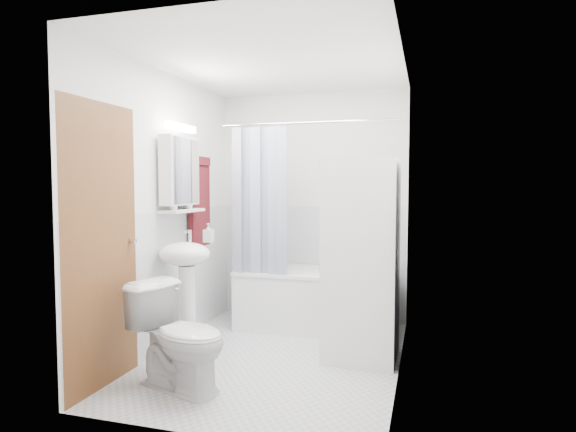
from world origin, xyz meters
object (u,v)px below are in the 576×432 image
(bathtub, at_px, (315,296))
(sink, at_px, (185,271))
(washer_dryer, at_px, (361,259))
(toilet, at_px, (180,338))

(bathtub, height_order, sink, sink)
(washer_dryer, bearing_deg, bathtub, 129.00)
(bathtub, bearing_deg, sink, -130.47)
(sink, bearing_deg, washer_dryer, 12.95)
(bathtub, distance_m, washer_dryer, 1.02)
(bathtub, bearing_deg, toilet, -108.87)
(toilet, bearing_deg, bathtub, -1.49)
(bathtub, xyz_separation_m, sink, (-0.88, -1.03, 0.38))
(sink, xyz_separation_m, washer_dryer, (1.43, 0.33, 0.12))
(washer_dryer, xyz_separation_m, toilet, (-1.13, -0.98, -0.46))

